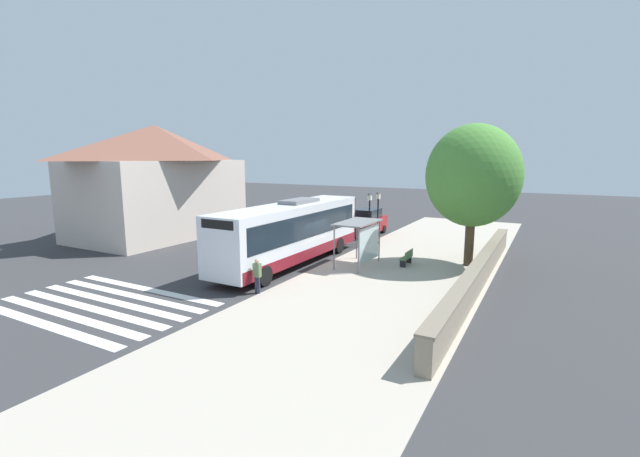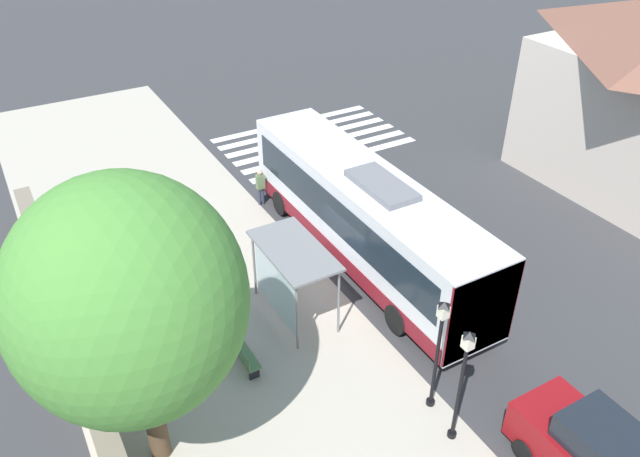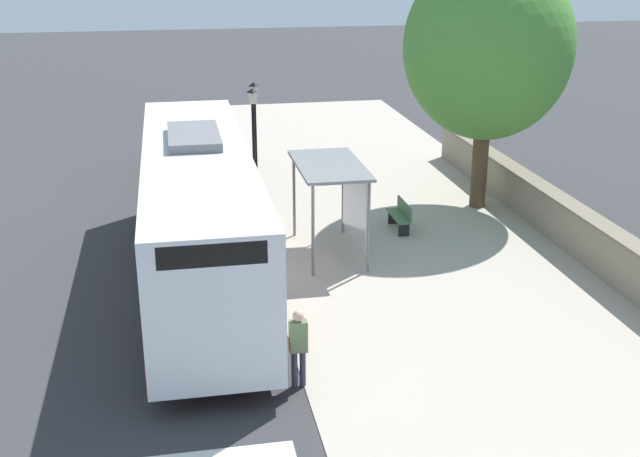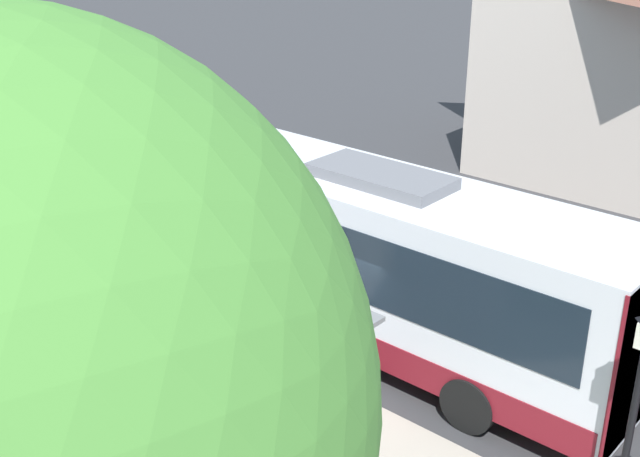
% 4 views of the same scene
% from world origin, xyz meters
% --- Properties ---
extents(ground_plane, '(120.00, 120.00, 0.00)m').
position_xyz_m(ground_plane, '(0.00, 0.00, 0.00)').
color(ground_plane, '#353538').
rests_on(ground_plane, ground).
extents(sidewalk_plaza, '(9.00, 44.00, 0.02)m').
position_xyz_m(sidewalk_plaza, '(-4.50, 0.00, 0.01)').
color(sidewalk_plaza, '#ADA393').
rests_on(sidewalk_plaza, ground).
extents(stone_wall, '(0.60, 20.00, 1.29)m').
position_xyz_m(stone_wall, '(-8.55, 0.00, 0.65)').
color(stone_wall, gray).
rests_on(stone_wall, ground).
extents(bus, '(2.65, 12.25, 3.68)m').
position_xyz_m(bus, '(1.68, 0.70, 1.90)').
color(bus, silver).
rests_on(bus, ground).
extents(bus_shelter, '(1.74, 3.33, 2.55)m').
position_xyz_m(bus_shelter, '(-2.02, -0.69, 2.12)').
color(bus_shelter, slate).
rests_on(bus_shelter, ground).
extents(pedestrian, '(0.34, 0.22, 1.63)m').
position_xyz_m(pedestrian, '(0.10, 6.07, 0.95)').
color(pedestrian, '#2D3347').
rests_on(pedestrian, ground).
extents(bench, '(0.40, 1.40, 0.88)m').
position_xyz_m(bench, '(-4.31, -2.11, 0.47)').
color(bench, '#4C7247').
rests_on(bench, ground).
extents(street_lamp_near, '(0.28, 0.28, 3.70)m').
position_xyz_m(street_lamp_near, '(-0.41, -5.96, 2.22)').
color(street_lamp_near, black).
rests_on(street_lamp_near, ground).
extents(street_lamp_far, '(0.28, 0.28, 3.70)m').
position_xyz_m(street_lamp_far, '(-0.59, -7.10, 2.22)').
color(street_lamp_far, black).
rests_on(street_lamp_far, ground).
extents(shade_tree, '(5.15, 5.15, 7.94)m').
position_xyz_m(shade_tree, '(-7.38, -3.81, 5.09)').
color(shade_tree, brown).
rests_on(shade_tree, ground).
extents(parked_car_behind_bus, '(1.94, 4.39, 2.06)m').
position_xyz_m(parked_car_behind_bus, '(1.39, -9.98, 1.00)').
color(parked_car_behind_bus, maroon).
rests_on(parked_car_behind_bus, ground).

